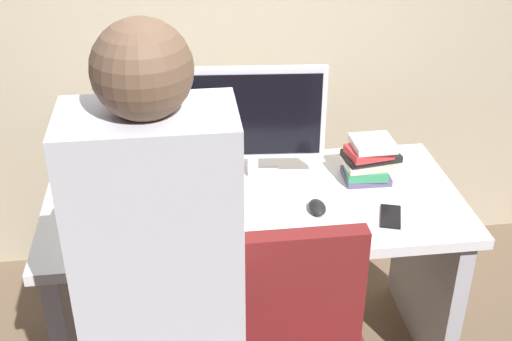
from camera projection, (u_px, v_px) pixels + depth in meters
The scene contains 9 objects.
desk at pixel (254, 248), 2.55m from camera, with size 1.53×0.71×0.74m.
person_at_desk at pixel (164, 320), 1.73m from camera, with size 0.40×0.24×1.64m.
monitor at pixel (253, 118), 2.44m from camera, with size 0.54×0.16×0.46m.
keyboard at pixel (237, 216), 2.32m from camera, with size 0.43×0.13×0.02m, color white.
mouse at pixel (317, 207), 2.36m from camera, with size 0.06×0.10×0.03m, color black.
cup_near_keyboard at pixel (146, 221), 2.24m from camera, with size 0.08×0.08×0.09m, color silver.
cup_by_monitor at pixel (126, 183), 2.45m from camera, with size 0.07×0.07×0.09m, color white.
book_stack at pixel (369, 160), 2.52m from camera, with size 0.22×0.17×0.17m.
cell_phone at pixel (391, 216), 2.33m from camera, with size 0.07×0.14×0.01m, color black.
Camera 1 is at (-0.26, -2.05, 2.03)m, focal length 46.61 mm.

